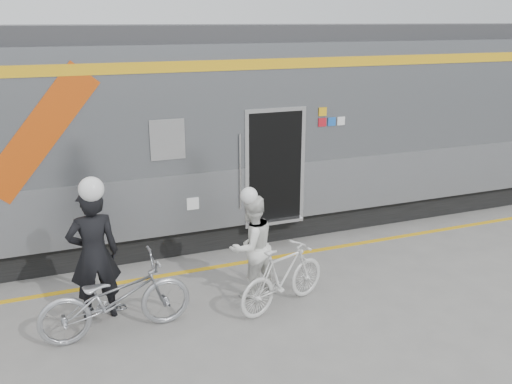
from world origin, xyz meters
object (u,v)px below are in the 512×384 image
woman (251,246)px  bicycle_right (283,277)px  bicycle_left (116,298)px  man (94,255)px

woman → bicycle_right: 0.71m
bicycle_left → woman: size_ratio=1.27×
man → woman: size_ratio=1.21×
bicycle_left → bicycle_right: bearing=-97.0°
woman → bicycle_right: bearing=99.0°
bicycle_left → woman: (2.14, 0.39, 0.28)m
woman → man: bearing=-23.5°
man → bicycle_right: man is taller
woman → bicycle_right: size_ratio=0.99×
man → bicycle_right: size_ratio=1.20×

